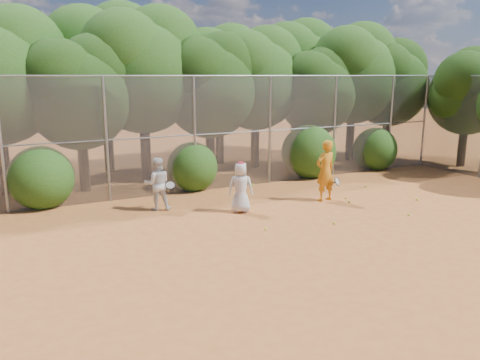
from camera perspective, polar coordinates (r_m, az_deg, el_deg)
ground at (r=12.06m, az=9.68°, el=-6.98°), size 80.00×80.00×0.00m
fence_back at (r=16.64m, az=-2.69°, el=5.87°), size 20.05×0.09×4.03m
tree_2 at (r=17.12m, az=-18.98°, el=10.54°), size 3.99×3.47×5.47m
tree_3 at (r=18.61m, az=-11.73°, el=13.57°), size 4.89×4.26×6.70m
tree_4 at (r=18.85m, az=-3.66°, el=11.84°), size 4.19×3.64×5.73m
tree_5 at (r=20.66m, az=2.00°, el=12.73°), size 4.51×3.92×6.17m
tree_6 at (r=21.14m, az=9.38°, el=11.00°), size 3.86×3.36×5.29m
tree_7 at (r=23.16m, az=13.73°, el=12.95°), size 4.77×4.14×6.53m
tree_8 at (r=24.27m, az=17.82°, el=11.59°), size 4.25×3.70×5.82m
tree_10 at (r=20.53m, az=-16.17°, el=13.88°), size 5.15×4.48×7.06m
tree_11 at (r=21.65m, az=-2.46°, el=13.03°), size 4.64×4.03×6.35m
tree_12 at (r=24.36m, az=6.92°, el=13.73°), size 5.02×4.37×6.88m
tree_13 at (r=23.10m, az=26.08°, el=10.03°), size 3.86×3.36×5.29m
bush_0 at (r=15.72m, az=-23.11°, el=0.57°), size 2.00×2.00×2.00m
bush_1 at (r=16.76m, az=-5.83°, el=1.88°), size 1.80×1.80×1.80m
bush_2 at (r=19.05m, az=8.38°, el=3.71°), size 2.20×2.20×2.20m
bush_3 at (r=21.25m, az=16.16°, el=3.86°), size 1.90×1.90×1.90m
player_yellow at (r=15.37m, az=10.36°, el=1.12°), size 0.91×0.61×1.99m
player_teen at (r=13.88m, az=0.09°, el=-0.87°), size 0.89×0.79×1.55m
player_white at (r=14.35m, az=-10.04°, el=-0.47°), size 0.94×0.85×1.61m
ball_0 at (r=14.54m, az=19.86°, el=-4.01°), size 0.07×0.07×0.07m
ball_1 at (r=15.90m, az=12.75°, el=-2.16°), size 0.07×0.07×0.07m
ball_2 at (r=13.18m, az=11.37°, el=-5.19°), size 0.07×0.07×0.07m
ball_3 at (r=16.38m, az=20.74°, el=-2.25°), size 0.07×0.07×0.07m
ball_4 at (r=12.47m, az=3.13°, el=-5.98°), size 0.07×0.07×0.07m
ball_5 at (r=17.77m, az=15.07°, el=-0.73°), size 0.07×0.07×0.07m
ball_6 at (r=15.48m, az=13.17°, el=-2.59°), size 0.07×0.07×0.07m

